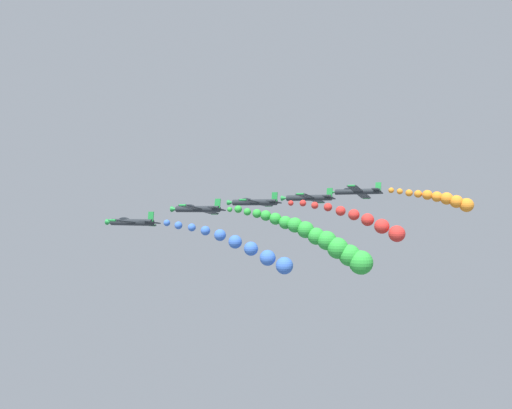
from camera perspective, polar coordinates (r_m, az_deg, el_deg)
name	(u,v)px	position (r m, az deg, el deg)	size (l,w,h in m)	color
airplane_lead	(131,222)	(85.19, -14.10, -1.96)	(9.54, 10.35, 2.55)	#23282D
smoke_trail_lead	(250,250)	(74.23, -0.68, -5.22)	(5.73, 20.73, 7.88)	blue
airplane_left_inner	(197,209)	(86.75, -6.80, -0.50)	(9.50, 10.35, 2.76)	#23282D
smoke_trail_left_inner	(326,243)	(76.05, 8.04, -4.39)	(4.18, 24.08, 10.26)	green
airplane_right_inner	(254,202)	(90.46, -0.28, 0.26)	(9.55, 10.35, 2.52)	#23282D
smoke_trail_right_inner	(369,222)	(81.29, 12.75, -1.98)	(2.58, 20.24, 6.72)	red
airplane_left_outer	(308,198)	(93.89, 5.95, 0.78)	(9.51, 10.35, 2.73)	#23282D
airplane_right_outer	(356,192)	(99.83, 11.40, 1.46)	(9.39, 10.35, 3.10)	#23282D
smoke_trail_right_outer	(446,199)	(96.39, 20.83, 0.54)	(3.05, 14.90, 4.65)	orange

